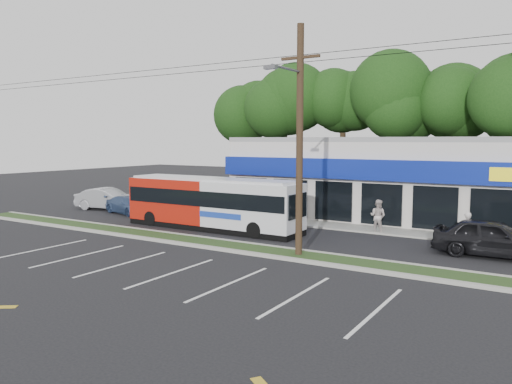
{
  "coord_description": "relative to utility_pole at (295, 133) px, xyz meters",
  "views": [
    {
      "loc": [
        12.82,
        -18.28,
        5.13
      ],
      "look_at": [
        -1.71,
        5.0,
        2.26
      ],
      "focal_mm": 35.0,
      "sensor_mm": 36.0,
      "label": 1
    }
  ],
  "objects": [
    {
      "name": "ground",
      "position": [
        -2.83,
        -0.93,
        -5.41
      ],
      "size": [
        120.0,
        120.0,
        0.0
      ],
      "primitive_type": "plane",
      "color": "black",
      "rests_on": "ground"
    },
    {
      "name": "grass_strip",
      "position": [
        -2.83,
        0.07,
        -5.35
      ],
      "size": [
        40.0,
        1.6,
        0.12
      ],
      "primitive_type": "cube",
      "color": "#243B18",
      "rests_on": "ground"
    },
    {
      "name": "curb_south",
      "position": [
        -2.83,
        -0.78,
        -5.34
      ],
      "size": [
        40.0,
        0.25,
        0.14
      ],
      "primitive_type": "cube",
      "color": "#9E9E93",
      "rests_on": "ground"
    },
    {
      "name": "curb_north",
      "position": [
        -2.83,
        0.92,
        -5.34
      ],
      "size": [
        40.0,
        0.25,
        0.14
      ],
      "primitive_type": "cube",
      "color": "#9E9E93",
      "rests_on": "ground"
    },
    {
      "name": "sidewalk",
      "position": [
        2.17,
        8.07,
        -5.36
      ],
      "size": [
        32.0,
        2.2,
        0.1
      ],
      "primitive_type": "cube",
      "color": "#9E9E93",
      "rests_on": "ground"
    },
    {
      "name": "strip_mall",
      "position": [
        2.67,
        14.99,
        -2.76
      ],
      "size": [
        25.0,
        12.55,
        5.3
      ],
      "color": "beige",
      "rests_on": "ground"
    },
    {
      "name": "utility_pole",
      "position": [
        0.0,
        0.0,
        0.0
      ],
      "size": [
        50.0,
        2.77,
        10.0
      ],
      "color": "black",
      "rests_on": "ground"
    },
    {
      "name": "tree_line",
      "position": [
        1.17,
        25.07,
        3.0
      ],
      "size": [
        46.76,
        6.76,
        11.83
      ],
      "color": "black",
      "rests_on": "ground"
    },
    {
      "name": "metrobus",
      "position": [
        -7.19,
        3.57,
        -3.85
      ],
      "size": [
        11.02,
        2.34,
        2.96
      ],
      "rotation": [
        0.0,
        0.0,
        0.0
      ],
      "color": "#A6190C",
      "rests_on": "ground"
    },
    {
      "name": "car_dark",
      "position": [
        7.39,
        4.57,
        -4.57
      ],
      "size": [
        4.99,
        2.09,
        1.69
      ],
      "primitive_type": "imported",
      "rotation": [
        0.0,
        0.0,
        1.59
      ],
      "color": "black",
      "rests_on": "ground"
    },
    {
      "name": "car_silver",
      "position": [
        -18.55,
        5.9,
        -4.61
      ],
      "size": [
        5.09,
        2.63,
        1.6
      ],
      "primitive_type": "imported",
      "rotation": [
        0.0,
        0.0,
        1.77
      ],
      "color": "#9D9EA4",
      "rests_on": "ground"
    },
    {
      "name": "car_blue",
      "position": [
        -15.83,
        5.29,
        -4.81
      ],
      "size": [
        4.46,
        2.62,
        1.21
      ],
      "primitive_type": "imported",
      "rotation": [
        0.0,
        0.0,
        1.34
      ],
      "color": "#324870",
      "rests_on": "ground"
    },
    {
      "name": "pedestrian_a",
      "position": [
        6.17,
        5.57,
        -4.52
      ],
      "size": [
        0.77,
        0.68,
        1.78
      ],
      "primitive_type": "imported",
      "rotation": [
        0.0,
        0.0,
        3.63
      ],
      "color": "beige",
      "rests_on": "ground"
    },
    {
      "name": "pedestrian_b",
      "position": [
        1.25,
        7.57,
        -4.49
      ],
      "size": [
        0.97,
        0.8,
        1.85
      ],
      "primitive_type": "imported",
      "rotation": [
        0.0,
        0.0,
        3.02
      ],
      "color": "#BEB1AB",
      "rests_on": "ground"
    }
  ]
}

